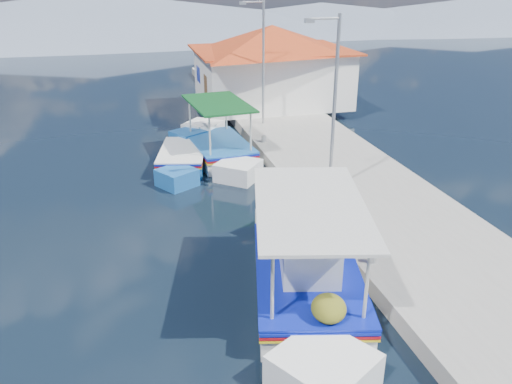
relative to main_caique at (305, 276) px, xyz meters
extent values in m
plane|color=black|center=(-1.81, 3.27, -0.56)|extent=(160.00, 160.00, 0.00)
cube|color=#9B9891|center=(4.09, 9.27, -0.31)|extent=(5.00, 44.00, 0.50)
cylinder|color=#A5A8AD|center=(1.99, 0.27, 0.09)|extent=(0.20, 0.20, 0.30)
cylinder|color=#A5A8AD|center=(1.99, 5.27, 0.09)|extent=(0.20, 0.20, 0.30)
cylinder|color=#A5A8AD|center=(1.99, 11.27, 0.09)|extent=(0.20, 0.20, 0.30)
cylinder|color=#A5A8AD|center=(1.99, 17.27, 0.09)|extent=(0.20, 0.20, 0.30)
cube|color=white|center=(0.02, -0.09, -0.31)|extent=(3.56, 5.34, 1.07)
cube|color=white|center=(-0.74, 3.07, -0.18)|extent=(2.46, 2.46, 1.19)
cube|color=white|center=(0.76, -3.14, -0.31)|extent=(2.39, 2.39, 1.02)
cube|color=#0C1B9E|center=(0.02, -0.09, 0.18)|extent=(3.67, 5.51, 0.07)
cube|color=#A20D18|center=(0.02, -0.09, 0.09)|extent=(3.67, 5.51, 0.06)
cube|color=yellow|center=(0.02, -0.09, 0.01)|extent=(3.67, 5.51, 0.05)
cube|color=#0C1B9E|center=(0.02, -0.09, 0.26)|extent=(3.68, 5.46, 0.06)
cube|color=brown|center=(0.02, -0.09, 0.23)|extent=(3.35, 5.20, 0.06)
cube|color=white|center=(0.10, -0.42, 0.85)|extent=(1.67, 1.75, 1.24)
cube|color=silver|center=(0.10, -0.42, 1.49)|extent=(1.82, 1.89, 0.07)
cylinder|color=beige|center=(-1.43, 1.68, 1.13)|extent=(0.08, 0.08, 1.81)
cylinder|color=beige|center=(0.50, 2.15, 1.13)|extent=(0.08, 0.08, 1.81)
cylinder|color=beige|center=(-0.46, -2.32, 1.13)|extent=(0.08, 0.08, 1.81)
cylinder|color=beige|center=(1.47, -1.85, 1.13)|extent=(0.08, 0.08, 1.81)
cube|color=silver|center=(0.02, -0.09, 2.03)|extent=(3.68, 5.37, 0.08)
ellipsoid|color=#4B4B14|center=(-0.79, 1.34, 0.55)|extent=(0.86, 0.94, 0.64)
ellipsoid|color=#4B4B14|center=(-0.16, 2.08, 0.50)|extent=(0.72, 0.79, 0.54)
ellipsoid|color=#4B4B14|center=(0.72, -2.01, 0.52)|extent=(0.77, 0.84, 0.58)
sphere|color=orange|center=(0.96, 0.84, 1.07)|extent=(0.45, 0.45, 0.45)
cube|color=white|center=(-0.13, 10.91, -0.32)|extent=(2.55, 4.23, 1.03)
cube|color=white|center=(0.14, 13.60, -0.19)|extent=(2.20, 2.20, 1.14)
cube|color=white|center=(-0.38, 8.29, -0.32)|extent=(2.14, 2.14, 0.98)
cube|color=#0C1B9E|center=(-0.13, 10.91, 0.15)|extent=(2.63, 4.35, 0.07)
cube|color=#A20D18|center=(-0.13, 10.91, 0.07)|extent=(2.63, 4.35, 0.05)
cube|color=yellow|center=(-0.13, 10.91, -0.01)|extent=(2.63, 4.35, 0.04)
cube|color=#1B5BA6|center=(-0.13, 10.91, 0.23)|extent=(2.65, 4.32, 0.05)
cube|color=brown|center=(-0.13, 10.91, 0.20)|extent=(2.37, 4.13, 0.05)
cylinder|color=beige|center=(-0.82, 12.68, 1.06)|extent=(0.08, 0.08, 1.73)
cylinder|color=beige|center=(0.90, 12.51, 1.06)|extent=(0.08, 0.08, 1.73)
cylinder|color=beige|center=(-1.16, 9.30, 1.06)|extent=(0.08, 0.08, 1.73)
cylinder|color=beige|center=(0.57, 9.13, 1.06)|extent=(0.08, 0.08, 1.73)
cube|color=#0E491C|center=(-0.13, 10.91, 1.93)|extent=(2.66, 4.24, 0.08)
cube|color=#1B5BA6|center=(-1.80, 10.38, -0.34)|extent=(2.55, 3.74, 0.95)
cube|color=#1B5BA6|center=(-2.33, 12.60, -0.22)|extent=(1.78, 1.78, 1.05)
cube|color=#1B5BA6|center=(-1.28, 8.23, -0.34)|extent=(1.74, 1.74, 0.90)
cube|color=#0C1B9E|center=(-1.80, 10.38, 0.10)|extent=(2.63, 3.86, 0.06)
cube|color=#A20D18|center=(-1.80, 10.38, 0.02)|extent=(2.63, 3.86, 0.05)
cube|color=yellow|center=(-1.80, 10.38, -0.05)|extent=(2.63, 3.86, 0.04)
cube|color=white|center=(-1.80, 10.38, 0.17)|extent=(2.64, 3.83, 0.05)
cube|color=brown|center=(-1.80, 10.38, 0.14)|extent=(2.40, 3.64, 0.05)
cube|color=white|center=(4.39, 18.27, 1.44)|extent=(8.00, 6.00, 3.00)
cube|color=#C5481B|center=(4.39, 18.27, 2.99)|extent=(8.64, 6.48, 0.10)
pyramid|color=#C5481B|center=(4.39, 18.27, 3.64)|extent=(10.49, 10.49, 1.40)
cube|color=brown|center=(0.41, 17.27, 0.94)|extent=(0.06, 1.00, 2.00)
cube|color=#0C1B9E|center=(0.41, 19.77, 1.54)|extent=(0.06, 1.20, 0.90)
cylinder|color=#A5A8AD|center=(2.79, 5.27, 2.94)|extent=(0.12, 0.12, 6.00)
cylinder|color=#A5A8AD|center=(2.29, 5.27, 5.79)|extent=(1.00, 0.08, 0.08)
cube|color=#A5A8AD|center=(1.79, 5.27, 5.74)|extent=(0.30, 0.14, 0.14)
cylinder|color=#A5A8AD|center=(2.79, 14.27, 2.94)|extent=(0.12, 0.12, 6.00)
cylinder|color=#A5A8AD|center=(2.29, 14.27, 5.79)|extent=(1.00, 0.08, 0.08)
cube|color=#A5A8AD|center=(1.79, 14.27, 5.74)|extent=(0.30, 0.14, 0.14)
cone|color=slate|center=(-6.81, 59.27, 1.89)|extent=(96.00, 96.00, 5.50)
cone|color=slate|center=(23.19, 59.27, 1.04)|extent=(76.80, 76.80, 3.80)
cone|color=slate|center=(48.19, 59.27, 1.24)|extent=(89.60, 89.60, 4.20)
camera|label=1|loc=(-4.11, -10.77, 7.25)|focal=36.77mm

